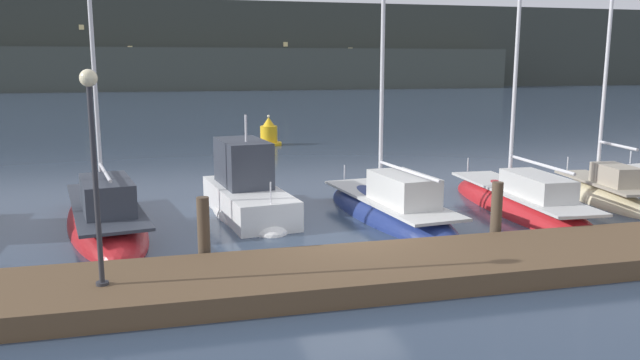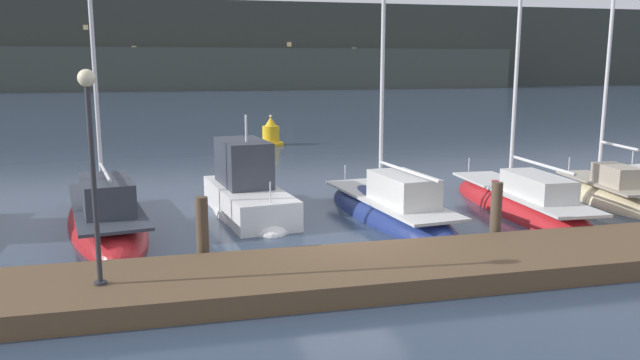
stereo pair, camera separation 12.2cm
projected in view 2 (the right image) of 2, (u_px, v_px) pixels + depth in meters
The scene contains 12 objects.
ground_plane at pixel (350, 250), 15.54m from camera, with size 400.00×400.00×0.00m, color #2D3D51.
dock at pixel (380, 270), 13.34m from camera, with size 42.85×2.80×0.45m, color brown.
mooring_pile_2 at pixel (203, 233), 13.95m from camera, with size 0.28×0.28×1.66m, color #4C3D2D.
mooring_pile_3 at pixel (496, 215), 15.66m from camera, with size 0.28×0.28×1.66m, color #4C3D2D.
sailboat_berth_4 at pixel (106, 222), 17.63m from camera, with size 3.36×8.16×10.93m.
motorboat_berth_5 at pixel (248, 201), 19.15m from camera, with size 2.63×5.75×3.63m.
sailboat_berth_6 at pixel (390, 213), 18.75m from camera, with size 2.86×7.61×11.52m.
sailboat_berth_7 at pixel (520, 208), 19.52m from camera, with size 2.18×8.23×10.45m.
sailboat_berth_8 at pixel (605, 198), 20.81m from camera, with size 2.08×5.37×8.30m.
channel_buoy at pixel (271, 134), 35.28m from camera, with size 1.45×1.45×1.71m.
dock_lamppost at pixel (91, 143), 11.34m from camera, with size 0.32×0.32×4.03m.
hillside_backdrop at pixel (176, 49), 113.59m from camera, with size 240.00×23.00×15.35m.
Camera 2 is at (-4.30, -14.34, 4.59)m, focal length 35.00 mm.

